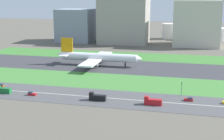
# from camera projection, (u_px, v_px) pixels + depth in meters

# --- Properties ---
(ground_plane) EXTENTS (800.00, 800.00, 0.00)m
(ground_plane) POSITION_uv_depth(u_px,v_px,m) (141.00, 68.00, 234.12)
(ground_plane) COLOR #5B564C
(runway) EXTENTS (280.00, 46.00, 0.10)m
(runway) POSITION_uv_depth(u_px,v_px,m) (141.00, 68.00, 234.11)
(runway) COLOR #38383D
(runway) RESTS_ON ground_plane
(grass_median_north) EXTENTS (280.00, 36.00, 0.10)m
(grass_median_north) POSITION_uv_depth(u_px,v_px,m) (148.00, 57.00, 272.88)
(grass_median_north) COLOR #3D7A33
(grass_median_north) RESTS_ON ground_plane
(grass_median_south) EXTENTS (280.00, 36.00, 0.10)m
(grass_median_south) POSITION_uv_depth(u_px,v_px,m) (130.00, 82.00, 195.35)
(grass_median_south) COLOR #427F38
(grass_median_south) RESTS_ON ground_plane
(highway) EXTENTS (280.00, 28.00, 0.10)m
(highway) POSITION_uv_depth(u_px,v_px,m) (119.00, 99.00, 165.09)
(highway) COLOR #4C4C4F
(highway) RESTS_ON ground_plane
(highway_centerline) EXTENTS (266.00, 0.50, 0.01)m
(highway_centerline) POSITION_uv_depth(u_px,v_px,m) (119.00, 99.00, 165.08)
(highway_centerline) COLOR silver
(highway_centerline) RESTS_ON highway
(airliner) EXTENTS (65.00, 56.00, 19.70)m
(airliner) POSITION_uv_depth(u_px,v_px,m) (97.00, 57.00, 240.23)
(airliner) COLOR white
(airliner) RESTS_ON runway
(car_4) EXTENTS (4.40, 1.80, 2.00)m
(car_4) POSITION_uv_depth(u_px,v_px,m) (1.00, 85.00, 185.78)
(car_4) COLOR brown
(car_4) RESTS_ON highway
(car_3) EXTENTS (4.40, 1.80, 2.00)m
(car_3) POSITION_uv_depth(u_px,v_px,m) (32.00, 94.00, 170.67)
(car_3) COLOR #B2191E
(car_3) RESTS_ON highway
(truck_1) EXTENTS (8.40, 2.50, 4.00)m
(truck_1) POSITION_uv_depth(u_px,v_px,m) (3.00, 90.00, 174.37)
(truck_1) COLOR #19662D
(truck_1) RESTS_ON highway
(car_0) EXTENTS (4.40, 1.80, 2.00)m
(car_0) POSITION_uv_depth(u_px,v_px,m) (189.00, 99.00, 161.66)
(car_0) COLOR #B2191E
(car_0) RESTS_ON highway
(truck_0) EXTENTS (8.40, 2.50, 4.00)m
(truck_0) POSITION_uv_depth(u_px,v_px,m) (97.00, 97.00, 162.28)
(truck_0) COLOR black
(truck_0) RESTS_ON highway
(truck_2) EXTENTS (8.40, 2.50, 4.00)m
(truck_2) POSITION_uv_depth(u_px,v_px,m) (153.00, 102.00, 155.92)
(truck_2) COLOR #B2191E
(truck_2) RESTS_ON highway
(traffic_light) EXTENTS (0.36, 0.50, 7.20)m
(traffic_light) POSITION_uv_depth(u_px,v_px,m) (182.00, 88.00, 169.37)
(traffic_light) COLOR #4C4C51
(traffic_light) RESTS_ON highway
(terminal_building) EXTENTS (37.65, 34.37, 35.26)m
(terminal_building) POSITION_uv_depth(u_px,v_px,m) (76.00, 25.00, 358.59)
(terminal_building) COLOR gray
(terminal_building) RESTS_ON ground_plane
(hangar_building) EXTENTS (50.30, 38.26, 49.77)m
(hangar_building) POSITION_uv_depth(u_px,v_px,m) (124.00, 20.00, 344.48)
(hangar_building) COLOR #9E998E
(hangar_building) RESTS_ON ground_plane
(office_tower) EXTENTS (44.94, 38.38, 45.67)m
(office_tower) POSITION_uv_depth(u_px,v_px,m) (197.00, 23.00, 327.75)
(office_tower) COLOR beige
(office_tower) RESTS_ON ground_plane
(fuel_tank_west) EXTENTS (16.89, 16.89, 17.80)m
(fuel_tank_west) POSITION_uv_depth(u_px,v_px,m) (169.00, 31.00, 380.41)
(fuel_tank_west) COLOR silver
(fuel_tank_west) RESTS_ON ground_plane
(fuel_tank_centre) EXTENTS (19.32, 19.32, 17.44)m
(fuel_tank_centre) POSITION_uv_depth(u_px,v_px,m) (192.00, 32.00, 374.48)
(fuel_tank_centre) COLOR silver
(fuel_tank_centre) RESTS_ON ground_plane
(fuel_tank_east) EXTENTS (22.55, 22.55, 13.95)m
(fuel_tank_east) POSITION_uv_depth(u_px,v_px,m) (217.00, 34.00, 368.41)
(fuel_tank_east) COLOR silver
(fuel_tank_east) RESTS_ON ground_plane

